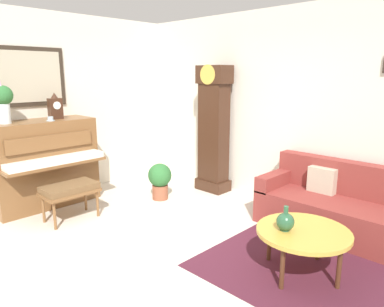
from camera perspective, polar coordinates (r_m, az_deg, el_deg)
ground_plane at (r=4.05m, az=-6.77°, el=-16.11°), size 6.40×6.00×0.10m
wall_left at (r=5.84m, az=-23.62°, el=6.88°), size 0.13×4.90×2.80m
wall_back at (r=5.40m, az=13.20°, el=7.12°), size 5.30×0.13×2.80m
area_rug at (r=3.77m, az=18.34°, el=-18.11°), size 2.10×1.50×0.01m
piano at (r=5.58m, az=-22.63°, el=-1.42°), size 0.87×1.44×1.25m
piano_bench at (r=4.94m, az=-18.98°, el=-5.55°), size 0.42×0.70×0.48m
grandfather_clock at (r=5.75m, az=3.47°, el=3.36°), size 0.52×0.34×2.03m
couch at (r=4.70m, az=22.72°, el=-8.02°), size 1.90×0.80×0.84m
coffee_table at (r=3.61m, az=17.40°, el=-12.07°), size 0.88×0.88×0.45m
mantel_clock at (r=5.54m, az=-21.06°, el=6.94°), size 0.13×0.18×0.38m
flower_vase at (r=5.28m, az=-28.04°, el=7.62°), size 0.26×0.26×0.58m
teacup at (r=5.37m, az=-21.72°, el=5.14°), size 0.12×0.12×0.06m
green_jug at (r=3.51m, az=14.72°, el=-10.49°), size 0.17×0.17×0.24m
potted_plant at (r=5.48m, az=-5.17°, el=-4.05°), size 0.36×0.36×0.56m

